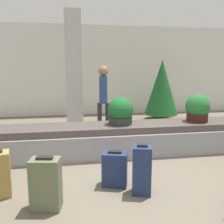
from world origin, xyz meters
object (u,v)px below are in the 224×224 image
Objects in this scene: suitcase_1 at (115,169)px; potted_plant_1 at (198,109)px; potted_plant_0 at (120,112)px; traveler_0 at (103,94)px; suitcase_2 at (46,184)px; suitcase_0 at (142,170)px; decorated_tree at (162,87)px; pillar at (74,71)px.

potted_plant_1 is (2.01, 1.40, 0.61)m from suitcase_1.
potted_plant_0 is at bearing 92.22° from suitcase_1.
suitcase_1 is 2.85m from traveler_0.
suitcase_2 is 1.22× the size of potted_plant_0.
suitcase_1 is at bearing -145.19° from potted_plant_1.
potted_plant_0 is (0.05, 1.69, 0.50)m from suitcase_0.
potted_plant_0 is 0.27× the size of decorated_tree.
suitcase_1 is at bearing -104.80° from potted_plant_0.
suitcase_2 is at bearing -136.53° from suitcase_1.
suitcase_0 is 1.25m from suitcase_2.
decorated_tree is (2.01, 3.02, 0.24)m from potted_plant_0.
suitcase_2 is 3.51m from potted_plant_1.
suitcase_2 is at bearing -124.83° from potted_plant_0.
suitcase_1 is at bearing -82.53° from pillar.
decorated_tree is (2.38, 4.42, 0.82)m from suitcase_1.
suitcase_0 is at bearing 17.70° from suitcase_2.
pillar is 3.90m from suitcase_1.
suitcase_0 is at bearing -135.04° from potted_plant_1.
decorated_tree reaches higher than suitcase_0.
potted_plant_1 is 0.32× the size of traveler_0.
traveler_0 reaches higher than potted_plant_0.
traveler_0 reaches higher than suitcase_0.
potted_plant_1 is at bearing -96.93° from decorated_tree.
suitcase_1 is at bearing -172.84° from traveler_0.
suitcase_0 is 0.35× the size of decorated_tree.
pillar reaches higher than decorated_tree.
suitcase_1 is 5.09m from decorated_tree.
suitcase_1 is 0.26× the size of decorated_tree.
potted_plant_0 is at bearing -161.72° from traveler_0.
potted_plant_0 is at bearing 179.91° from potted_plant_1.
decorated_tree is at bearing -40.08° from traveler_0.
suitcase_0 is 1.33× the size of suitcase_1.
potted_plant_0 is 1.35m from traveler_0.
decorated_tree is (2.85, 0.80, -0.53)m from pillar.
suitcase_0 is at bearing -26.05° from suitcase_1.
pillar is at bearing 49.38° from traveler_0.
pillar reaches higher than traveler_0.
suitcase_1 is at bearing -118.25° from decorated_tree.
suitcase_0 is 1.05× the size of suitcase_2.
potted_plant_1 is 2.24m from traveler_0.
potted_plant_0 reaches higher than suitcase_0.
decorated_tree is (0.37, 3.03, 0.21)m from potted_plant_1.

